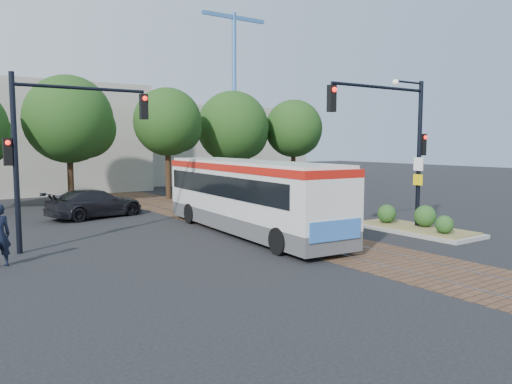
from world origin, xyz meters
TOP-DOWN VIEW (x-y plane):
  - ground at (0.00, 0.00)m, footprint 120.00×120.00m
  - trackbed at (0.00, 4.00)m, footprint 3.60×40.00m
  - tree_row at (1.21, 16.42)m, footprint 26.40×5.60m
  - warehouses at (-0.53, 28.75)m, footprint 40.00×13.00m
  - crane at (18.00, 34.00)m, footprint 8.00×0.50m
  - city_bus at (-1.10, 2.76)m, footprint 3.20×11.24m
  - traffic_island at (4.82, -0.90)m, footprint 2.20×5.20m
  - signal_pole_main at (3.86, -0.81)m, footprint 5.49×0.46m
  - signal_pole_left at (-8.37, 4.00)m, footprint 4.99×0.34m
  - parked_car at (-4.92, 10.66)m, footprint 5.15×3.03m

SIDE VIEW (x-z plane):
  - ground at x=0.00m, z-range 0.00..0.00m
  - trackbed at x=0.00m, z-range 0.00..0.02m
  - traffic_island at x=4.82m, z-range -0.24..0.89m
  - parked_car at x=-4.92m, z-range 0.00..1.40m
  - city_bus at x=-1.10m, z-range 0.17..3.14m
  - warehouses at x=-0.53m, z-range -0.19..7.81m
  - signal_pole_left at x=-8.37m, z-range 0.86..6.86m
  - signal_pole_main at x=3.86m, z-range 1.16..7.16m
  - tree_row at x=1.21m, z-range 1.01..8.69m
  - crane at x=18.00m, z-range 1.88..19.88m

